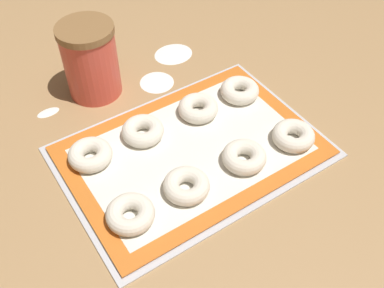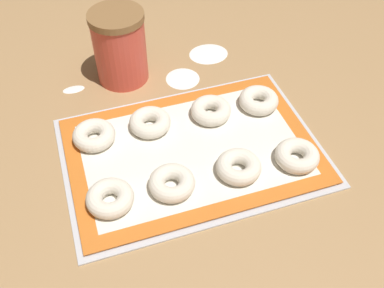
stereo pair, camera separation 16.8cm
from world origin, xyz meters
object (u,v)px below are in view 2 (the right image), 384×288
Objects in this scene: bagel_front_mid_right at (239,167)px; bagel_back_far_right at (259,100)px; bagel_back_mid_right at (211,110)px; flour_canister at (120,47)px; bagel_back_mid_left at (150,122)px; bagel_front_far_left at (110,198)px; bagel_front_mid_left at (172,183)px; bagel_front_far_right at (297,156)px; bagel_back_far_left at (94,135)px; baking_tray at (192,151)px.

bagel_front_mid_right and bagel_back_far_right have the same top height.
bagel_back_mid_right is 0.27m from flour_canister.
bagel_back_mid_left and bagel_back_far_right have the same top height.
bagel_back_far_right is (0.38, 0.17, 0.00)m from bagel_front_far_left.
bagel_front_far_left is at bearing 179.12° from bagel_front_mid_left.
bagel_front_far_right is 1.00× the size of bagel_back_mid_left.
bagel_back_far_right is at bearing -1.84° from bagel_back_mid_left.
bagel_back_far_left is 0.26m from bagel_back_mid_right.
bagel_front_mid_left is 1.00× the size of bagel_front_far_right.
bagel_front_mid_left is at bearing 177.18° from bagel_front_far_right.
flour_canister is at bearing 74.24° from bagel_front_far_left.
bagel_back_mid_left is (0.12, 0.17, 0.00)m from bagel_front_far_left.
flour_canister is at bearing 94.11° from bagel_back_mid_left.
bagel_back_mid_right is at bearing 50.17° from bagel_front_mid_left.
bagel_front_mid_left is 1.00× the size of bagel_back_far_right.
bagel_front_far_left is 0.17m from bagel_back_far_left.
flour_canister reaches higher than bagel_front_far_right.
bagel_front_mid_left is (-0.07, -0.09, 0.02)m from baking_tray.
bagel_front_far_right is at bearing -2.82° from bagel_front_mid_left.
bagel_back_far_left is (-0.12, 0.18, 0.00)m from bagel_front_mid_left.
flour_canister is at bearing 125.77° from bagel_back_mid_right.
baking_tray is 0.11m from bagel_front_mid_left.
baking_tray is 0.11m from bagel_front_mid_right.
bagel_back_far_right is at bearing -38.72° from flour_canister.
bagel_front_far_right is at bearing -56.68° from bagel_back_mid_right.
baking_tray is 0.21m from bagel_back_far_left.
bagel_back_far_right is at bearing 23.56° from baking_tray.
baking_tray is 0.21m from bagel_back_far_right.
baking_tray is 5.91× the size of bagel_back_far_left.
baking_tray is 0.22m from bagel_front_far_right.
flour_canister reaches higher than bagel_back_mid_right.
bagel_front_far_right is 1.00× the size of bagel_back_far_left.
bagel_front_far_right is 0.18m from bagel_back_far_right.
flour_canister is (-0.27, 0.22, 0.06)m from bagel_back_far_right.
bagel_front_far_right and bagel_back_far_right have the same top height.
bagel_back_mid_right is at bearing 178.78° from bagel_back_far_right.
baking_tray is 0.21m from bagel_front_far_left.
bagel_back_far_left is at bearing 124.53° from bagel_front_mid_left.
bagel_back_mid_left is 0.51× the size of flour_canister.
bagel_back_far_left is 0.12m from bagel_back_mid_left.
bagel_front_mid_right and bagel_back_far_left have the same top height.
baking_tray is 5.91× the size of bagel_front_far_right.
bagel_back_mid_left is at bearing -85.89° from flour_canister.
baking_tray is 5.91× the size of bagel_front_mid_left.
bagel_back_mid_right is 0.12m from bagel_back_far_right.
bagel_back_far_right is (0.12, -0.00, 0.00)m from bagel_back_mid_right.
bagel_back_far_left is (-0.00, 0.17, 0.00)m from bagel_front_far_left.
bagel_front_far_right is at bearing -55.34° from flour_canister.
bagel_back_mid_right is 1.00× the size of bagel_back_far_right.
bagel_front_mid_left and bagel_back_far_left have the same top height.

